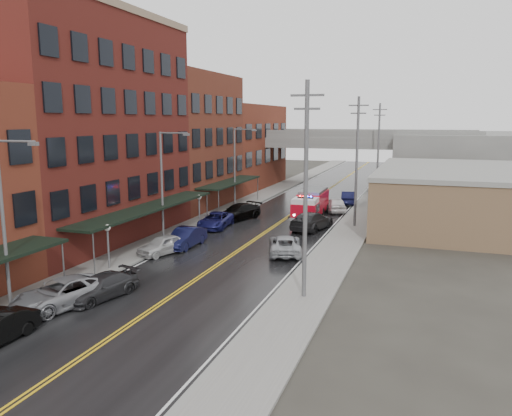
% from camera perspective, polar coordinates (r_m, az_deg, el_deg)
% --- Properties ---
extents(road, '(11.00, 160.00, 0.02)m').
position_cam_1_polar(road, '(44.44, 1.02, -2.84)').
color(road, black).
rests_on(road, ground).
extents(sidewalk_left, '(3.00, 160.00, 0.15)m').
position_cam_1_polar(sidewalk_left, '(47.14, -7.45, -2.09)').
color(sidewalk_left, slate).
rests_on(sidewalk_left, ground).
extents(sidewalk_right, '(3.00, 160.00, 0.15)m').
position_cam_1_polar(sidewalk_right, '(42.79, 10.38, -3.43)').
color(sidewalk_right, slate).
rests_on(sidewalk_right, ground).
extents(curb_left, '(0.30, 160.00, 0.15)m').
position_cam_1_polar(curb_left, '(46.44, -5.62, -2.24)').
color(curb_left, gray).
rests_on(curb_left, ground).
extents(curb_right, '(0.30, 160.00, 0.15)m').
position_cam_1_polar(curb_right, '(43.06, 8.20, -3.28)').
color(curb_right, gray).
rests_on(curb_right, ground).
extents(brick_building_b, '(9.00, 20.00, 18.00)m').
position_cam_1_polar(brick_building_b, '(43.39, -19.12, 8.28)').
color(brick_building_b, '#531616').
rests_on(brick_building_b, ground).
extents(brick_building_c, '(9.00, 15.00, 15.00)m').
position_cam_1_polar(brick_building_c, '(58.23, -8.31, 7.56)').
color(brick_building_c, maroon).
rests_on(brick_building_c, ground).
extents(brick_building_far, '(9.00, 20.00, 12.00)m').
position_cam_1_polar(brick_building_far, '(74.27, -2.04, 7.02)').
color(brick_building_far, brown).
rests_on(brick_building_far, ground).
extents(tan_building, '(14.00, 22.00, 5.00)m').
position_cam_1_polar(tan_building, '(51.79, 21.75, 1.09)').
color(tan_building, brown).
rests_on(tan_building, ground).
extents(right_far_block, '(18.00, 30.00, 8.00)m').
position_cam_1_polar(right_far_block, '(81.53, 22.35, 5.14)').
color(right_far_block, slate).
rests_on(right_far_block, ground).
extents(awning_1, '(2.60, 18.00, 3.09)m').
position_cam_1_polar(awning_1, '(40.67, -12.17, 0.00)').
color(awning_1, black).
rests_on(awning_1, ground).
extents(awning_2, '(2.60, 13.00, 3.09)m').
position_cam_1_polar(awning_2, '(56.18, -2.91, 2.95)').
color(awning_2, black).
rests_on(awning_2, ground).
extents(globe_lamp_1, '(0.44, 0.44, 3.12)m').
position_cam_1_polar(globe_lamp_1, '(34.49, -16.59, -3.13)').
color(globe_lamp_1, '#59595B').
rests_on(globe_lamp_1, ground).
extents(globe_lamp_2, '(0.44, 0.44, 3.12)m').
position_cam_1_polar(globe_lamp_2, '(46.33, -6.51, 0.53)').
color(globe_lamp_2, '#59595B').
rests_on(globe_lamp_2, ground).
extents(street_lamp_0, '(2.64, 0.22, 9.00)m').
position_cam_1_polar(street_lamp_0, '(28.09, -26.63, -0.75)').
color(street_lamp_0, '#59595B').
rests_on(street_lamp_0, ground).
extents(street_lamp_1, '(2.64, 0.22, 9.00)m').
position_cam_1_polar(street_lamp_1, '(40.73, -10.42, 3.20)').
color(street_lamp_1, '#59595B').
rests_on(street_lamp_1, ground).
extents(street_lamp_2, '(2.64, 0.22, 9.00)m').
position_cam_1_polar(street_lamp_2, '(55.15, -2.22, 5.12)').
color(street_lamp_2, '#59595B').
rests_on(street_lamp_2, ground).
extents(utility_pole_0, '(1.80, 0.24, 12.00)m').
position_cam_1_polar(utility_pole_0, '(27.16, 5.69, 2.33)').
color(utility_pole_0, '#59595B').
rests_on(utility_pole_0, ground).
extents(utility_pole_1, '(1.80, 0.24, 12.00)m').
position_cam_1_polar(utility_pole_1, '(46.74, 11.44, 5.41)').
color(utility_pole_1, '#59595B').
rests_on(utility_pole_1, ground).
extents(utility_pole_2, '(1.80, 0.24, 12.00)m').
position_cam_1_polar(utility_pole_2, '(66.58, 13.80, 6.65)').
color(utility_pole_2, '#59595B').
rests_on(utility_pole_2, ground).
extents(overpass, '(40.00, 10.00, 7.50)m').
position_cam_1_polar(overpass, '(74.51, 8.76, 6.91)').
color(overpass, slate).
rests_on(overpass, ground).
extents(fire_truck, '(3.21, 7.71, 2.80)m').
position_cam_1_polar(fire_truck, '(51.30, 6.27, 0.56)').
color(fire_truck, '#BA081B').
rests_on(fire_truck, ground).
extents(parked_car_left_2, '(4.09, 5.99, 1.52)m').
position_cam_1_polar(parked_car_left_2, '(29.06, -21.26, -9.05)').
color(parked_car_left_2, gray).
rests_on(parked_car_left_2, ground).
extents(parked_car_left_3, '(2.94, 4.95, 1.34)m').
position_cam_1_polar(parked_car_left_3, '(29.68, -17.29, -8.60)').
color(parked_car_left_3, '#28282A').
rests_on(parked_car_left_3, ground).
extents(parked_car_left_4, '(2.97, 4.50, 1.42)m').
position_cam_1_polar(parked_car_left_4, '(37.98, -10.59, -4.16)').
color(parked_car_left_4, '#BDBDBD').
rests_on(parked_car_left_4, ground).
extents(parked_car_left_5, '(1.72, 4.72, 1.54)m').
position_cam_1_polar(parked_car_left_5, '(39.74, -8.08, -3.37)').
color(parked_car_left_5, black).
rests_on(parked_car_left_5, ground).
extents(parked_car_left_6, '(2.81, 5.30, 1.42)m').
position_cam_1_polar(parked_car_left_6, '(46.53, -4.63, -1.41)').
color(parked_car_left_6, navy).
rests_on(parked_car_left_6, ground).
extents(parked_car_left_7, '(3.88, 5.85, 1.57)m').
position_cam_1_polar(parked_car_left_7, '(50.14, -2.00, -0.45)').
color(parked_car_left_7, black).
rests_on(parked_car_left_7, ground).
extents(parked_car_right_0, '(3.75, 5.53, 1.41)m').
position_cam_1_polar(parked_car_right_0, '(37.49, 3.32, -4.21)').
color(parked_car_right_0, '#9EA0A5').
rests_on(parked_car_right_0, ground).
extents(parked_car_right_1, '(3.49, 6.05, 1.65)m').
position_cam_1_polar(parked_car_right_1, '(45.85, 6.38, -1.46)').
color(parked_car_right_1, black).
rests_on(parked_car_right_1, ground).
extents(parked_car_right_2, '(3.22, 5.05, 1.60)m').
position_cam_1_polar(parked_car_right_2, '(55.06, 9.12, 0.39)').
color(parked_car_right_2, white).
rests_on(parked_car_right_2, ground).
extents(parked_car_right_3, '(2.27, 4.96, 1.57)m').
position_cam_1_polar(parked_car_right_3, '(60.34, 10.56, 1.17)').
color(parked_car_right_3, black).
rests_on(parked_car_right_3, ground).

